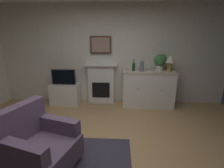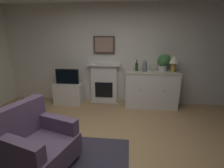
# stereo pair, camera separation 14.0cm
# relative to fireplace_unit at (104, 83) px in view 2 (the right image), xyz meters

# --- Properties ---
(ground_plane) EXTENTS (6.16, 4.71, 0.10)m
(ground_plane) POSITION_rel_fireplace_unit_xyz_m (0.27, -2.20, -0.60)
(ground_plane) COLOR tan
(ground_plane) RESTS_ON ground
(wall_rear) EXTENTS (6.16, 0.06, 2.62)m
(wall_rear) POSITION_rel_fireplace_unit_xyz_m (0.27, 0.13, 0.76)
(wall_rear) COLOR silver
(wall_rear) RESTS_ON ground_plane
(fireplace_unit) EXTENTS (0.87, 0.30, 1.10)m
(fireplace_unit) POSITION_rel_fireplace_unit_xyz_m (0.00, 0.00, 0.00)
(fireplace_unit) COLOR white
(fireplace_unit) RESTS_ON ground_plane
(framed_picture) EXTENTS (0.55, 0.04, 0.45)m
(framed_picture) POSITION_rel_fireplace_unit_xyz_m (0.00, 0.05, 1.04)
(framed_picture) COLOR #473323
(sideboard_cabinet) EXTENTS (1.35, 0.49, 0.95)m
(sideboard_cabinet) POSITION_rel_fireplace_unit_xyz_m (1.26, -0.18, -0.07)
(sideboard_cabinet) COLOR white
(sideboard_cabinet) RESTS_ON ground_plane
(table_lamp) EXTENTS (0.26, 0.26, 0.40)m
(table_lamp) POSITION_rel_fireplace_unit_xyz_m (1.76, -0.18, 0.68)
(table_lamp) COLOR #B79338
(table_lamp) RESTS_ON sideboard_cabinet
(wine_bottle) EXTENTS (0.08, 0.08, 0.29)m
(wine_bottle) POSITION_rel_fireplace_unit_xyz_m (0.86, -0.15, 0.51)
(wine_bottle) COLOR #193F1E
(wine_bottle) RESTS_ON sideboard_cabinet
(wine_glass_left) EXTENTS (0.07, 0.07, 0.16)m
(wine_glass_left) POSITION_rel_fireplace_unit_xyz_m (1.19, -0.17, 0.52)
(wine_glass_left) COLOR silver
(wine_glass_left) RESTS_ON sideboard_cabinet
(wine_glass_center) EXTENTS (0.07, 0.07, 0.16)m
(wine_glass_center) POSITION_rel_fireplace_unit_xyz_m (1.30, -0.18, 0.52)
(wine_glass_center) COLOR silver
(wine_glass_center) RESTS_ON sideboard_cabinet
(vase_decorative) EXTENTS (0.11, 0.11, 0.28)m
(vase_decorative) POSITION_rel_fireplace_unit_xyz_m (1.06, -0.23, 0.54)
(vase_decorative) COLOR slate
(vase_decorative) RESTS_ON sideboard_cabinet
(tv_cabinet) EXTENTS (0.75, 0.42, 0.57)m
(tv_cabinet) POSITION_rel_fireplace_unit_xyz_m (-0.97, -0.16, -0.27)
(tv_cabinet) COLOR white
(tv_cabinet) RESTS_ON ground_plane
(tv_set) EXTENTS (0.62, 0.07, 0.40)m
(tv_set) POSITION_rel_fireplace_unit_xyz_m (-0.98, -0.19, 0.22)
(tv_set) COLOR black
(tv_set) RESTS_ON tv_cabinet
(potted_plant_small) EXTENTS (0.30, 0.30, 0.43)m
(potted_plant_small) POSITION_rel_fireplace_unit_xyz_m (1.53, -0.13, 0.66)
(potted_plant_small) COLOR beige
(potted_plant_small) RESTS_ON sideboard_cabinet
(armchair) EXTENTS (1.00, 0.96, 0.92)m
(armchair) POSITION_rel_fireplace_unit_xyz_m (-0.55, -2.48, -0.17)
(armchair) COLOR #604C66
(armchair) RESTS_ON ground_plane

